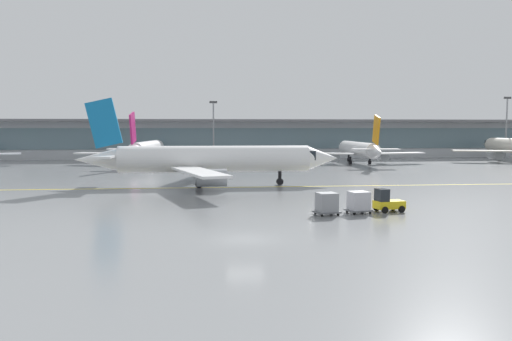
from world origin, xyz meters
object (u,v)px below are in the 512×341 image
Objects in this scene: gate_airplane_1 at (147,149)px; cargo_dolly_lead at (359,201)px; gate_airplane_2 at (358,150)px; apron_light_mast_2 at (506,125)px; baggage_tug at (387,202)px; apron_light_mast_1 at (214,128)px; cargo_dolly_trailing at (327,203)px; taxiing_regional_jet at (211,160)px.

cargo_dolly_lead is (25.15, -62.74, -2.08)m from gate_airplane_1.
apron_light_mast_2 reaches higher than gate_airplane_2.
baggage_tug is 1.19× the size of cargo_dolly_lead.
apron_light_mast_1 reaches higher than baggage_tug.
cargo_dolly_trailing is (-21.76, -61.06, -1.95)m from gate_airplane_2.
gate_airplane_1 is 13.35× the size of cargo_dolly_lead.
gate_airplane_2 is at bearing -160.66° from apron_light_mast_2.
apron_light_mast_1 reaches higher than taxiing_regional_jet.
baggage_tug is (-15.96, -59.94, -2.11)m from gate_airplane_2.
gate_airplane_2 is at bearing 59.40° from cargo_dolly_trailing.
taxiing_regional_jet reaches higher than gate_airplane_1.
baggage_tug reaches higher than cargo_dolly_lead.
apron_light_mast_2 is at bearing -76.74° from gate_airplane_1.
gate_airplane_1 is 43.96m from gate_airplane_2.
baggage_tug is at bearing 166.80° from gate_airplane_2.
baggage_tug is at bearing -55.65° from taxiing_regional_jet.
gate_airplane_1 is 11.20× the size of baggage_tug.
cargo_dolly_trailing is at bearing -155.72° from gate_airplane_1.
baggage_tug is 1.19× the size of cargo_dolly_trailing.
taxiing_regional_jet is at bearing -157.51° from gate_airplane_1.
cargo_dolly_lead is at bearing -61.37° from taxiing_regional_jet.
apron_light_mast_1 reaches higher than gate_airplane_1.
apron_light_mast_1 is (-29.96, 16.39, 4.58)m from gate_airplane_2.
gate_airplane_2 is at bearing -28.68° from apron_light_mast_1.
baggage_tug is 0.20× the size of apron_light_mast_1.
apron_light_mast_2 is (60.62, 75.17, 7.20)m from cargo_dolly_lead.
apron_light_mast_2 reaches higher than gate_airplane_1.
cargo_dolly_trailing is (-3.01, -0.58, 0.00)m from cargo_dolly_lead.
taxiing_regional_jet is 54.18m from apron_light_mast_1.
baggage_tug is 5.90m from cargo_dolly_trailing.
baggage_tug is 0.19× the size of apron_light_mast_2.
cargo_dolly_lead is at bearing -0.00° from cargo_dolly_trailing.
gate_airplane_1 reaches higher than gate_airplane_2.
apron_light_mast_1 is at bearing 85.07° from cargo_dolly_trailing.
apron_light_mast_2 is (73.21, 52.31, 4.86)m from taxiing_regional_jet.
gate_airplane_1 is 68.22m from baggage_tug.
cargo_dolly_lead is (-2.79, -0.54, 0.16)m from baggage_tug.
cargo_dolly_lead and cargo_dolly_trailing have the same top height.
taxiing_regional_jet is 26.21m from cargo_dolly_lead.
cargo_dolly_trailing is (-5.79, -1.12, 0.16)m from baggage_tug.
cargo_dolly_trailing is 99.19m from apron_light_mast_2.
gate_airplane_1 is at bearing 107.27° from taxiing_regional_jet.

